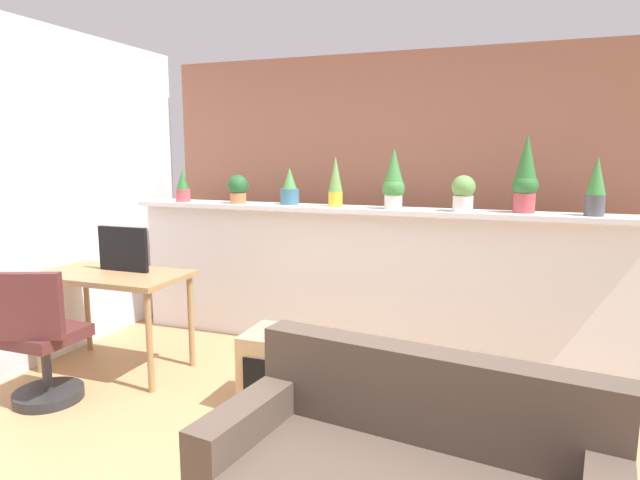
# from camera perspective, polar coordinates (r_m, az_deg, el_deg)

# --- Properties ---
(divider_wall) EXTENTS (4.17, 0.16, 1.16)m
(divider_wall) POSITION_cam_1_polar(r_m,az_deg,el_deg) (4.50, 4.91, -4.36)
(divider_wall) COLOR silver
(divider_wall) RESTS_ON ground
(plant_shelf) EXTENTS (4.17, 0.34, 0.04)m
(plant_shelf) POSITION_cam_1_polar(r_m,az_deg,el_deg) (4.36, 4.88, 3.18)
(plant_shelf) COLOR silver
(plant_shelf) RESTS_ON divider_wall
(brick_wall_behind) EXTENTS (4.17, 0.10, 2.50)m
(brick_wall_behind) POSITION_cam_1_polar(r_m,az_deg,el_deg) (4.97, 6.84, 4.75)
(brick_wall_behind) COLOR #935B47
(brick_wall_behind) RESTS_ON ground
(potted_plant_0) EXTENTS (0.13, 0.13, 0.29)m
(potted_plant_0) POSITION_cam_1_polar(r_m,az_deg,el_deg) (5.03, -14.29, 5.43)
(potted_plant_0) COLOR #B7474C
(potted_plant_0) RESTS_ON plant_shelf
(potted_plant_1) EXTENTS (0.18, 0.18, 0.25)m
(potted_plant_1) POSITION_cam_1_polar(r_m,az_deg,el_deg) (4.75, -8.65, 5.42)
(potted_plant_1) COLOR #C66B42
(potted_plant_1) RESTS_ON plant_shelf
(potted_plant_2) EXTENTS (0.16, 0.16, 0.31)m
(potted_plant_2) POSITION_cam_1_polar(r_m,az_deg,el_deg) (4.61, -3.22, 5.43)
(potted_plant_2) COLOR #386B84
(potted_plant_2) RESTS_ON plant_shelf
(potted_plant_3) EXTENTS (0.12, 0.12, 0.41)m
(potted_plant_3) POSITION_cam_1_polar(r_m,az_deg,el_deg) (4.43, 1.65, 6.21)
(potted_plant_3) COLOR gold
(potted_plant_3) RESTS_ON plant_shelf
(potted_plant_4) EXTENTS (0.18, 0.18, 0.47)m
(potted_plant_4) POSITION_cam_1_polar(r_m,az_deg,el_deg) (4.25, 7.78, 6.27)
(potted_plant_4) COLOR silver
(potted_plant_4) RESTS_ON plant_shelf
(potted_plant_5) EXTENTS (0.18, 0.18, 0.27)m
(potted_plant_5) POSITION_cam_1_polar(r_m,az_deg,el_deg) (4.18, 14.89, 4.87)
(potted_plant_5) COLOR silver
(potted_plant_5) RESTS_ON plant_shelf
(potted_plant_6) EXTENTS (0.18, 0.18, 0.57)m
(potted_plant_6) POSITION_cam_1_polar(r_m,az_deg,el_deg) (4.22, 20.89, 6.33)
(potted_plant_6) COLOR #B7474C
(potted_plant_6) RESTS_ON plant_shelf
(potted_plant_7) EXTENTS (0.13, 0.13, 0.42)m
(potted_plant_7) POSITION_cam_1_polar(r_m,az_deg,el_deg) (4.21, 27.12, 5.10)
(potted_plant_7) COLOR #4C4C51
(potted_plant_7) RESTS_ON plant_shelf
(desk) EXTENTS (1.10, 0.60, 0.75)m
(desk) POSITION_cam_1_polar(r_m,az_deg,el_deg) (4.32, -21.02, -4.34)
(desk) COLOR #99754C
(desk) RESTS_ON ground
(tv_monitor) EXTENTS (0.42, 0.04, 0.34)m
(tv_monitor) POSITION_cam_1_polar(r_m,az_deg,el_deg) (4.30, -20.07, -0.90)
(tv_monitor) COLOR black
(tv_monitor) RESTS_ON desk
(office_chair) EXTENTS (0.51, 0.51, 0.91)m
(office_chair) POSITION_cam_1_polar(r_m,az_deg,el_deg) (3.99, -27.43, -10.01)
(office_chair) COLOR #262628
(office_chair) RESTS_ON ground
(side_cube_shelf) EXTENTS (0.40, 0.41, 0.50)m
(side_cube_shelf) POSITION_cam_1_polar(r_m,az_deg,el_deg) (3.58, -4.53, -13.49)
(side_cube_shelf) COLOR tan
(side_cube_shelf) RESTS_ON ground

